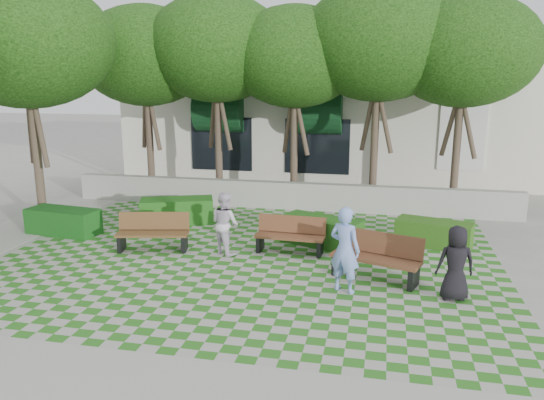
% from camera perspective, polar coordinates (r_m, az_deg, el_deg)
% --- Properties ---
extents(ground, '(90.00, 90.00, 0.00)m').
position_cam_1_polar(ground, '(12.15, -3.82, -7.93)').
color(ground, gray).
rests_on(ground, ground).
extents(lawn, '(12.00, 12.00, 0.00)m').
position_cam_1_polar(lawn, '(13.05, -2.62, -6.36)').
color(lawn, '#2B721E').
rests_on(lawn, ground).
extents(sidewalk_south, '(16.00, 2.00, 0.01)m').
position_cam_1_polar(sidewalk_south, '(8.21, -13.31, -19.42)').
color(sidewalk_south, '#9E9B93').
rests_on(sidewalk_south, ground).
extents(retaining_wall, '(15.00, 0.36, 0.90)m').
position_cam_1_polar(retaining_wall, '(17.81, 1.58, 0.50)').
color(retaining_wall, '#9E9B93').
rests_on(retaining_wall, ground).
extents(bench_east, '(2.05, 1.25, 1.02)m').
position_cam_1_polar(bench_east, '(11.90, 11.18, -6.10)').
color(bench_east, '#55311D').
rests_on(bench_east, ground).
extents(bench_mid, '(1.77, 0.65, 0.92)m').
position_cam_1_polar(bench_mid, '(13.41, 1.99, -3.85)').
color(bench_mid, brown).
rests_on(bench_mid, ground).
extents(bench_west, '(1.90, 0.97, 0.95)m').
position_cam_1_polar(bench_west, '(13.93, -12.66, -3.44)').
color(bench_west, '#55381D').
rests_on(bench_west, ground).
extents(hedge_east, '(2.05, 1.27, 0.67)m').
position_cam_1_polar(hedge_east, '(14.58, 17.01, -3.46)').
color(hedge_east, '#244E14').
rests_on(hedge_east, ground).
extents(hedge_midright, '(2.25, 1.56, 0.73)m').
position_cam_1_polar(hedge_midright, '(14.09, 5.36, -3.37)').
color(hedge_midright, '#194813').
rests_on(hedge_midright, ground).
extents(hedge_midleft, '(2.32, 1.56, 0.75)m').
position_cam_1_polar(hedge_midleft, '(16.32, -10.18, -1.16)').
color(hedge_midleft, '#1A5115').
rests_on(hedge_midleft, ground).
extents(hedge_west, '(2.15, 1.09, 0.72)m').
position_cam_1_polar(hedge_west, '(16.11, -21.53, -2.15)').
color(hedge_west, '#124615').
rests_on(hedge_west, ground).
extents(person_blue, '(0.78, 0.66, 1.81)m').
position_cam_1_polar(person_blue, '(10.99, 7.84, -5.31)').
color(person_blue, '#7E9BE7').
rests_on(person_blue, ground).
extents(person_dark, '(0.81, 0.60, 1.52)m').
position_cam_1_polar(person_dark, '(11.17, 19.15, -6.44)').
color(person_dark, black).
rests_on(person_dark, ground).
extents(person_white, '(0.97, 0.93, 1.57)m').
position_cam_1_polar(person_white, '(13.28, -5.07, -2.51)').
color(person_white, silver).
rests_on(person_white, ground).
extents(tree_row, '(17.70, 13.40, 7.41)m').
position_cam_1_polar(tree_row, '(17.58, -4.68, 15.82)').
color(tree_row, '#47382B').
rests_on(tree_row, ground).
extents(building, '(18.00, 8.92, 5.15)m').
position_cam_1_polar(building, '(25.13, 7.05, 8.92)').
color(building, silver).
rests_on(building, ground).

